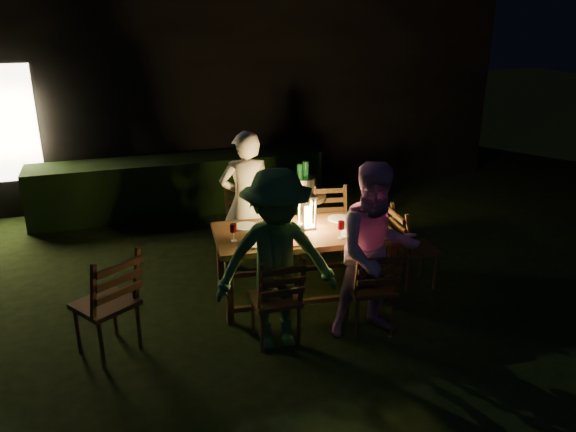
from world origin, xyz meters
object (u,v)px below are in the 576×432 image
object	(u,v)px
dining_table	(303,237)
bottle_bucket_a	(300,184)
person_opp_right	(376,252)
bottle_bucket_b	(305,181)
chair_end	(413,260)
chair_spare	(109,321)
lantern	(307,214)
chair_near_left	(276,314)
person_house_side	(246,202)
chair_far_right	(332,239)
bottle_table	(279,219)
ice_bucket	(303,186)
person_opp_left	(277,261)
chair_far_left	(248,245)
chair_near_right	(371,302)
side_table	(302,202)

from	to	relation	value
dining_table	bottle_bucket_a	bearing A→B (deg)	78.04
person_opp_right	bottle_bucket_b	xyz separation A→B (m)	(0.03, 1.93, 0.10)
chair_end	person_opp_right	xyz separation A→B (m)	(-0.85, -0.75, 0.53)
chair_spare	lantern	bearing A→B (deg)	-19.14
chair_near_left	person_house_side	xyz separation A→B (m)	(0.14, 1.58, 0.53)
chair_far_right	chair_spare	bearing A→B (deg)	34.05
dining_table	chair_far_right	xyz separation A→B (m)	(0.62, 0.72, -0.39)
person_opp_right	lantern	xyz separation A→B (m)	(-0.32, 0.90, 0.08)
bottle_table	bottle_bucket_a	bearing A→B (deg)	60.18
person_opp_right	ice_bucket	size ratio (longest dim) A/B	5.42
dining_table	person_opp_left	world-z (taller)	person_opp_left
bottle_bucket_b	ice_bucket	bearing A→B (deg)	-141.34
chair_near_left	person_opp_right	xyz separation A→B (m)	(0.89, -0.13, 0.54)
chair_far_left	bottle_bucket_b	xyz separation A→B (m)	(0.78, 0.26, 0.62)
chair_near_right	dining_table	bearing A→B (deg)	124.72
dining_table	chair_near_left	bearing A→B (deg)	-120.24
chair_spare	bottle_table	size ratio (longest dim) A/B	3.66
chair_near_left	chair_spare	distance (m)	1.45
chair_near_right	bottle_table	bearing A→B (deg)	136.72
chair_near_right	lantern	distance (m)	1.10
chair_near_right	side_table	bearing A→B (deg)	100.35
person_opp_left	bottle_bucket_b	bearing A→B (deg)	68.49
chair_near_right	chair_far_left	distance (m)	1.78
chair_end	bottle_bucket_a	bearing A→B (deg)	-134.53
person_opp_right	bottle_table	distance (m)	1.08
chair_near_left	person_opp_right	bearing A→B (deg)	-8.65
person_opp_left	bottle_table	size ratio (longest dim) A/B	5.81
person_opp_left	lantern	distance (m)	1.01
person_house_side	lantern	world-z (taller)	person_house_side
chair_end	person_opp_left	distance (m)	1.95
bottle_bucket_a	chair_near_right	bearing A→B (deg)	-87.68
ice_bucket	chair_spare	bearing A→B (deg)	-147.25
bottle_table	ice_bucket	size ratio (longest dim) A/B	0.93
chair_near_right	chair_spare	size ratio (longest dim) A/B	0.90
chair_end	person_house_side	bearing A→B (deg)	-115.67
chair_near_left	bottle_bucket_b	bearing A→B (deg)	62.62
chair_end	chair_spare	size ratio (longest dim) A/B	0.90
chair_end	dining_table	bearing A→B (deg)	-89.66
chair_far_left	bottle_table	size ratio (longest dim) A/B	3.55
person_opp_left	chair_end	bearing A→B (deg)	26.01
chair_far_right	person_house_side	distance (m)	1.13
chair_far_left	person_house_side	world-z (taller)	person_house_side
dining_table	chair_far_left	distance (m)	0.96
chair_far_left	person_opp_left	size ratio (longest dim) A/B	0.61
chair_end	bottle_table	bearing A→B (deg)	-89.66
dining_table	bottle_bucket_b	world-z (taller)	bottle_bucket_b
dining_table	ice_bucket	size ratio (longest dim) A/B	6.16
chair_near_left	lantern	size ratio (longest dim) A/B	2.62
person_opp_right	person_opp_left	size ratio (longest dim) A/B	1.00
bottle_table	side_table	bearing A→B (deg)	59.03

